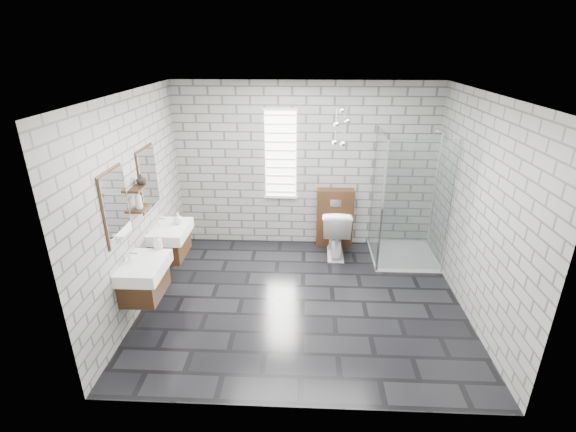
# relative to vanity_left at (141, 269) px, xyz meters

# --- Properties ---
(floor) EXTENTS (4.20, 3.60, 0.02)m
(floor) POSITION_rel_vanity_left_xyz_m (1.91, 0.57, -0.77)
(floor) COLOR black
(floor) RESTS_ON ground
(ceiling) EXTENTS (4.20, 3.60, 0.02)m
(ceiling) POSITION_rel_vanity_left_xyz_m (1.91, 0.57, 1.95)
(ceiling) COLOR white
(ceiling) RESTS_ON wall_back
(wall_back) EXTENTS (4.20, 0.02, 2.70)m
(wall_back) POSITION_rel_vanity_left_xyz_m (1.91, 2.38, 0.59)
(wall_back) COLOR gray
(wall_back) RESTS_ON floor
(wall_front) EXTENTS (4.20, 0.02, 2.70)m
(wall_front) POSITION_rel_vanity_left_xyz_m (1.91, -1.24, 0.59)
(wall_front) COLOR gray
(wall_front) RESTS_ON floor
(wall_left) EXTENTS (0.02, 3.60, 2.70)m
(wall_left) POSITION_rel_vanity_left_xyz_m (-0.20, 0.57, 0.59)
(wall_left) COLOR gray
(wall_left) RESTS_ON floor
(wall_right) EXTENTS (0.02, 3.60, 2.70)m
(wall_right) POSITION_rel_vanity_left_xyz_m (4.02, 0.57, 0.59)
(wall_right) COLOR gray
(wall_right) RESTS_ON floor
(vanity_left) EXTENTS (0.47, 0.70, 1.57)m
(vanity_left) POSITION_rel_vanity_left_xyz_m (0.00, 0.00, 0.00)
(vanity_left) COLOR #402513
(vanity_left) RESTS_ON wall_left
(vanity_right) EXTENTS (0.47, 0.70, 1.57)m
(vanity_right) POSITION_rel_vanity_left_xyz_m (0.00, 1.02, 0.00)
(vanity_right) COLOR #402513
(vanity_right) RESTS_ON wall_left
(shelf_lower) EXTENTS (0.14, 0.30, 0.03)m
(shelf_lower) POSITION_rel_vanity_left_xyz_m (-0.12, 0.52, 0.56)
(shelf_lower) COLOR #402513
(shelf_lower) RESTS_ON wall_left
(shelf_upper) EXTENTS (0.14, 0.30, 0.03)m
(shelf_upper) POSITION_rel_vanity_left_xyz_m (-0.12, 0.52, 0.82)
(shelf_upper) COLOR #402513
(shelf_upper) RESTS_ON wall_left
(window) EXTENTS (0.56, 0.05, 1.48)m
(window) POSITION_rel_vanity_left_xyz_m (1.51, 2.35, 0.79)
(window) COLOR white
(window) RESTS_ON wall_back
(cistern_panel) EXTENTS (0.60, 0.20, 1.00)m
(cistern_panel) POSITION_rel_vanity_left_xyz_m (2.42, 2.27, -0.26)
(cistern_panel) COLOR #402513
(cistern_panel) RESTS_ON floor
(flush_plate) EXTENTS (0.18, 0.01, 0.12)m
(flush_plate) POSITION_rel_vanity_left_xyz_m (2.42, 2.16, 0.04)
(flush_plate) COLOR silver
(flush_plate) RESTS_ON cistern_panel
(shower_enclosure) EXTENTS (1.00, 1.00, 2.03)m
(shower_enclosure) POSITION_rel_vanity_left_xyz_m (3.41, 1.75, -0.25)
(shower_enclosure) COLOR white
(shower_enclosure) RESTS_ON floor
(pendant_cluster) EXTENTS (0.26, 0.19, 0.90)m
(pendant_cluster) POSITION_rel_vanity_left_xyz_m (2.42, 1.94, 1.31)
(pendant_cluster) COLOR silver
(pendant_cluster) RESTS_ON ceiling
(toilet) EXTENTS (0.47, 0.80, 0.81)m
(toilet) POSITION_rel_vanity_left_xyz_m (2.42, 1.93, -0.35)
(toilet) COLOR white
(toilet) RESTS_ON floor
(soap_bottle_a) EXTENTS (0.10, 0.10, 0.19)m
(soap_bottle_a) POSITION_rel_vanity_left_xyz_m (0.11, 0.35, 0.19)
(soap_bottle_a) COLOR #B2B2B2
(soap_bottle_a) RESTS_ON vanity_left
(soap_bottle_b) EXTENTS (0.14, 0.14, 0.17)m
(soap_bottle_b) POSITION_rel_vanity_left_xyz_m (0.13, 1.12, 0.18)
(soap_bottle_b) COLOR #B2B2B2
(soap_bottle_b) RESTS_ON vanity_right
(soap_bottle_c) EXTENTS (0.11, 0.11, 0.23)m
(soap_bottle_c) POSITION_rel_vanity_left_xyz_m (-0.11, 0.47, 0.69)
(soap_bottle_c) COLOR #B2B2B2
(soap_bottle_c) RESTS_ON shelf_lower
(vase) EXTENTS (0.13, 0.13, 0.13)m
(vase) POSITION_rel_vanity_left_xyz_m (-0.11, 0.63, 0.90)
(vase) COLOR #B2B2B2
(vase) RESTS_ON shelf_upper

